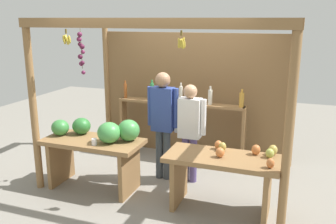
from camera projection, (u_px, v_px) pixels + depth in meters
The scene contains 7 objects.
ground_plane at pixel (173, 175), 5.71m from camera, with size 12.00×12.00×0.00m, color gray.
market_stall at pixel (183, 83), 5.82m from camera, with size 3.48×2.17×2.39m.
fruit_counter_left at pixel (97, 142), 5.16m from camera, with size 1.41×0.68×1.03m.
fruit_counter_right at pixel (224, 169), 4.57m from camera, with size 1.41×0.64×0.86m.
bottle_shelf_unit at pixel (181, 114), 6.26m from camera, with size 2.23×0.22×1.35m.
vendor_man at pixel (163, 116), 5.39m from camera, with size 0.48×0.22×1.63m.
vendor_woman at pixel (190, 125), 5.31m from camera, with size 0.48×0.20×1.47m.
Camera 1 is at (1.74, -4.99, 2.39)m, focal length 39.11 mm.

